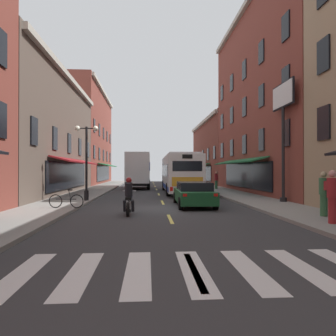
{
  "coord_description": "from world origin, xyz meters",
  "views": [
    {
      "loc": [
        -0.92,
        -16.1,
        1.97
      ],
      "look_at": [
        0.77,
        9.5,
        2.17
      ],
      "focal_mm": 33.28,
      "sensor_mm": 36.0,
      "label": 1
    }
  ],
  "objects_px": {
    "sedan_near": "(194,194)",
    "street_lamp_twin": "(86,159)",
    "billboard_sign": "(283,112)",
    "motorcycle_rider": "(129,199)",
    "pedestrian_far": "(216,180)",
    "bicycle_near": "(66,201)",
    "transit_bus": "(179,173)",
    "pedestrian_mid": "(332,196)",
    "sedan_mid": "(142,179)",
    "pedestrian_near": "(324,192)",
    "box_truck": "(138,171)"
  },
  "relations": [
    {
      "from": "sedan_near",
      "to": "pedestrian_far",
      "type": "relative_size",
      "value": 2.76
    },
    {
      "from": "sedan_mid",
      "to": "box_truck",
      "type": "bearing_deg",
      "value": -90.99
    },
    {
      "from": "street_lamp_twin",
      "to": "box_truck",
      "type": "bearing_deg",
      "value": 79.02
    },
    {
      "from": "pedestrian_mid",
      "to": "sedan_mid",
      "type": "bearing_deg",
      "value": -58.54
    },
    {
      "from": "transit_bus",
      "to": "motorcycle_rider",
      "type": "height_order",
      "value": "transit_bus"
    },
    {
      "from": "billboard_sign",
      "to": "transit_bus",
      "type": "height_order",
      "value": "billboard_sign"
    },
    {
      "from": "bicycle_near",
      "to": "pedestrian_mid",
      "type": "xyz_separation_m",
      "value": [
        10.32,
        -5.12,
        0.59
      ]
    },
    {
      "from": "box_truck",
      "to": "sedan_near",
      "type": "relative_size",
      "value": 1.51
    },
    {
      "from": "billboard_sign",
      "to": "sedan_near",
      "type": "bearing_deg",
      "value": -171.86
    },
    {
      "from": "transit_bus",
      "to": "sedan_near",
      "type": "bearing_deg",
      "value": -91.34
    },
    {
      "from": "sedan_near",
      "to": "pedestrian_mid",
      "type": "bearing_deg",
      "value": -60.24
    },
    {
      "from": "sedan_near",
      "to": "street_lamp_twin",
      "type": "height_order",
      "value": "street_lamp_twin"
    },
    {
      "from": "billboard_sign",
      "to": "bicycle_near",
      "type": "xyz_separation_m",
      "value": [
        -11.92,
        -2.35,
        -4.93
      ]
    },
    {
      "from": "transit_bus",
      "to": "street_lamp_twin",
      "type": "distance_m",
      "value": 10.13
    },
    {
      "from": "box_truck",
      "to": "pedestrian_far",
      "type": "bearing_deg",
      "value": -20.62
    },
    {
      "from": "billboard_sign",
      "to": "pedestrian_near",
      "type": "xyz_separation_m",
      "value": [
        -0.91,
        -5.79,
        -4.34
      ]
    },
    {
      "from": "bicycle_near",
      "to": "pedestrian_mid",
      "type": "relative_size",
      "value": 0.93
    },
    {
      "from": "bicycle_near",
      "to": "street_lamp_twin",
      "type": "relative_size",
      "value": 0.37
    },
    {
      "from": "transit_bus",
      "to": "pedestrian_mid",
      "type": "bearing_deg",
      "value": -77.83
    },
    {
      "from": "box_truck",
      "to": "sedan_near",
      "type": "xyz_separation_m",
      "value": [
        3.52,
        -16.48,
        -1.26
      ]
    },
    {
      "from": "sedan_near",
      "to": "bicycle_near",
      "type": "distance_m",
      "value": 6.69
    },
    {
      "from": "pedestrian_mid",
      "to": "pedestrian_far",
      "type": "height_order",
      "value": "pedestrian_mid"
    },
    {
      "from": "sedan_near",
      "to": "box_truck",
      "type": "bearing_deg",
      "value": 102.05
    },
    {
      "from": "box_truck",
      "to": "billboard_sign",
      "type": "bearing_deg",
      "value": -60.32
    },
    {
      "from": "sedan_near",
      "to": "motorcycle_rider",
      "type": "relative_size",
      "value": 2.29
    },
    {
      "from": "box_truck",
      "to": "pedestrian_far",
      "type": "height_order",
      "value": "box_truck"
    },
    {
      "from": "transit_bus",
      "to": "sedan_mid",
      "type": "distance_m",
      "value": 18.45
    },
    {
      "from": "billboard_sign",
      "to": "sedan_near",
      "type": "distance_m",
      "value": 7.25
    },
    {
      "from": "billboard_sign",
      "to": "pedestrian_far",
      "type": "relative_size",
      "value": 4.07
    },
    {
      "from": "sedan_near",
      "to": "billboard_sign",
      "type": "bearing_deg",
      "value": 8.14
    },
    {
      "from": "transit_bus",
      "to": "sedan_mid",
      "type": "xyz_separation_m",
      "value": [
        -3.55,
        18.07,
        -1.01
      ]
    },
    {
      "from": "sedan_mid",
      "to": "pedestrian_far",
      "type": "height_order",
      "value": "pedestrian_far"
    },
    {
      "from": "street_lamp_twin",
      "to": "pedestrian_mid",
      "type": "bearing_deg",
      "value": -41.61
    },
    {
      "from": "billboard_sign",
      "to": "pedestrian_mid",
      "type": "height_order",
      "value": "billboard_sign"
    },
    {
      "from": "transit_bus",
      "to": "pedestrian_far",
      "type": "xyz_separation_m",
      "value": [
        4.05,
        3.56,
        -0.7
      ]
    },
    {
      "from": "sedan_near",
      "to": "pedestrian_far",
      "type": "height_order",
      "value": "pedestrian_far"
    },
    {
      "from": "billboard_sign",
      "to": "motorcycle_rider",
      "type": "distance_m",
      "value": 10.69
    },
    {
      "from": "box_truck",
      "to": "pedestrian_mid",
      "type": "height_order",
      "value": "box_truck"
    },
    {
      "from": "transit_bus",
      "to": "pedestrian_near",
      "type": "bearing_deg",
      "value": -74.05
    },
    {
      "from": "billboard_sign",
      "to": "pedestrian_near",
      "type": "distance_m",
      "value": 7.29
    },
    {
      "from": "billboard_sign",
      "to": "pedestrian_mid",
      "type": "relative_size",
      "value": 3.81
    },
    {
      "from": "sedan_near",
      "to": "bicycle_near",
      "type": "xyz_separation_m",
      "value": [
        -6.5,
        -1.57,
        -0.19
      ]
    },
    {
      "from": "pedestrian_far",
      "to": "sedan_near",
      "type": "bearing_deg",
      "value": 27.26
    },
    {
      "from": "billboard_sign",
      "to": "motorcycle_rider",
      "type": "bearing_deg",
      "value": -156.64
    },
    {
      "from": "sedan_mid",
      "to": "street_lamp_twin",
      "type": "distance_m",
      "value": 26.02
    },
    {
      "from": "billboard_sign",
      "to": "sedan_mid",
      "type": "xyz_separation_m",
      "value": [
        -8.75,
        27.28,
        -4.72
      ]
    },
    {
      "from": "transit_bus",
      "to": "pedestrian_near",
      "type": "relative_size",
      "value": 6.49
    },
    {
      "from": "pedestrian_mid",
      "to": "pedestrian_far",
      "type": "distance_m",
      "value": 20.24
    },
    {
      "from": "motorcycle_rider",
      "to": "street_lamp_twin",
      "type": "relative_size",
      "value": 0.45
    },
    {
      "from": "billboard_sign",
      "to": "sedan_near",
      "type": "relative_size",
      "value": 1.48
    }
  ]
}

